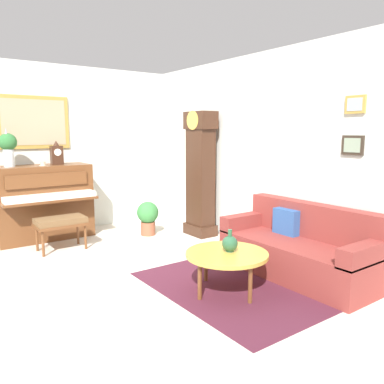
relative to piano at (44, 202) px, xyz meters
The scene contains 14 objects.
ground_plane 2.32m from the piano, ahead, with size 6.40×6.00×0.10m, color beige.
wall_left 0.90m from the piano, 168.05° to the left, with size 0.13×4.90×2.80m.
wall_back 3.43m from the piano, 47.98° to the left, with size 5.30×0.13×2.80m.
area_rug 3.50m from the piano, 19.17° to the left, with size 2.10×1.50×0.01m, color #4C1E2D.
piano is the anchor object (origin of this frame).
piano_bench 0.79m from the piano, ahead, with size 0.42×0.70×0.48m.
grandfather_clock 2.53m from the piano, 59.71° to the left, with size 0.52×0.34×2.03m.
couch 3.98m from the piano, 30.74° to the left, with size 1.90×0.80×0.84m.
coffee_table 3.44m from the piano, 16.76° to the left, with size 0.88×0.88×0.43m.
mantel_clock 0.79m from the piano, 89.57° to the left, with size 0.13×0.18×0.38m.
flower_vase 1.01m from the piano, 89.84° to the right, with size 0.26×0.26×0.58m.
teacup 0.61m from the piano, ahead, with size 0.12×0.12×0.06m.
green_jug 3.44m from the piano, 17.55° to the left, with size 0.17×0.17×0.24m.
potted_plant 1.66m from the piano, 61.87° to the left, with size 0.36×0.36×0.56m.
Camera 1 is at (4.03, -1.70, 1.70)m, focal length 36.08 mm.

